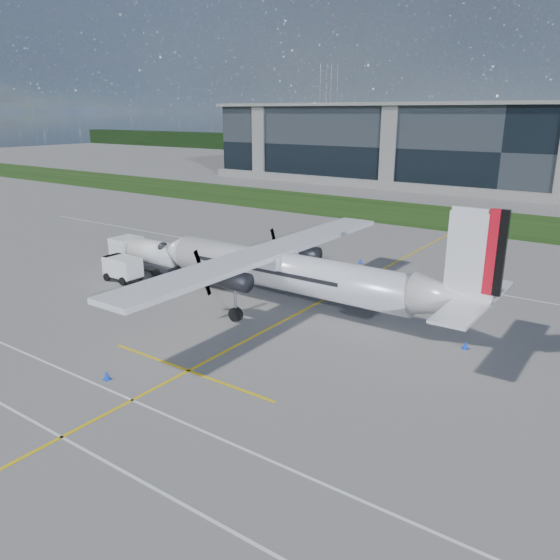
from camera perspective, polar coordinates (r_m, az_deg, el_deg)
ground at (r=71.00m, az=15.55°, el=5.25°), size 400.00×400.00×0.00m
grass_strip at (r=78.45m, az=17.59°, el=6.18°), size 400.00×18.00×0.04m
terminal_building at (r=108.36m, az=23.41°, el=12.42°), size 120.00×20.00×15.00m
pylon_west at (r=203.72m, az=5.05°, el=17.42°), size 9.00×4.60×30.00m
yellow_taxiway_centerline at (r=43.26m, az=5.43°, el=-1.64°), size 0.20×70.00×0.01m
white_lane_line at (r=29.44m, az=-25.17°, el=-12.78°), size 90.00×0.15×0.01m
turboprop_aircraft at (r=38.95m, az=1.79°, el=3.00°), size 28.09×29.13×8.74m
fuel_tanker_truck at (r=51.07m, az=-14.19°, el=2.60°), size 8.05×2.61×3.02m
baggage_tug at (r=48.61m, az=-16.10°, el=1.13°), size 3.42×2.05×2.05m
ground_crew_person at (r=47.29m, az=-7.91°, el=1.22°), size 0.72×0.92×2.07m
safety_cone_nose_port at (r=47.34m, az=-11.97°, el=0.03°), size 0.36×0.36×0.50m
safety_cone_tail at (r=35.45m, az=18.80°, el=-6.45°), size 0.36×0.36×0.50m
safety_cone_nose_stbd at (r=49.26m, az=-10.27°, el=0.80°), size 0.36×0.36×0.50m
safety_cone_fwd at (r=49.60m, az=-12.22°, el=0.80°), size 0.36×0.36×0.50m
safety_cone_portwing at (r=31.40m, az=-17.66°, el=-9.47°), size 0.36×0.36×0.50m
safety_cone_stbdwing at (r=52.77m, az=8.41°, el=1.99°), size 0.36×0.36×0.50m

